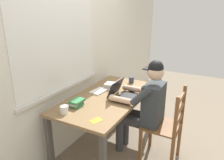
% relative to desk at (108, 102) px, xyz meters
% --- Properties ---
extents(ground_plane, '(8.00, 8.00, 0.00)m').
position_rel_desk_xyz_m(ground_plane, '(0.00, 0.00, -0.65)').
color(ground_plane, gray).
extents(back_wall, '(6.00, 0.08, 2.60)m').
position_rel_desk_xyz_m(back_wall, '(-0.01, 0.48, 0.65)').
color(back_wall, silver).
rests_on(back_wall, ground).
extents(desk, '(1.54, 0.80, 0.74)m').
position_rel_desk_xyz_m(desk, '(0.00, 0.00, 0.00)').
color(desk, olive).
rests_on(desk, ground).
extents(seated_person, '(0.50, 0.60, 1.26)m').
position_rel_desk_xyz_m(seated_person, '(0.08, -0.47, 0.05)').
color(seated_person, '#33383D').
rests_on(seated_person, ground).
extents(wooden_chair, '(0.42, 0.42, 0.96)m').
position_rel_desk_xyz_m(wooden_chair, '(0.08, -0.76, -0.18)').
color(wooden_chair, brown).
rests_on(wooden_chair, ground).
extents(laptop, '(0.33, 0.31, 0.22)m').
position_rel_desk_xyz_m(laptop, '(0.05, -0.18, 0.14)').
color(laptop, black).
rests_on(laptop, desk).
extents(computer_mouse, '(0.06, 0.10, 0.03)m').
position_rel_desk_xyz_m(computer_mouse, '(0.28, -0.21, 0.10)').
color(computer_mouse, black).
rests_on(computer_mouse, desk).
extents(coffee_mug_white, '(0.12, 0.09, 0.09)m').
position_rel_desk_xyz_m(coffee_mug_white, '(-0.63, 0.18, 0.13)').
color(coffee_mug_white, white).
rests_on(coffee_mug_white, desk).
extents(coffee_mug_dark, '(0.11, 0.07, 0.09)m').
position_rel_desk_xyz_m(coffee_mug_dark, '(0.61, -0.06, 0.13)').
color(coffee_mug_dark, '#2D384C').
rests_on(coffee_mug_dark, desk).
extents(book_stack_main, '(0.19, 0.16, 0.07)m').
position_rel_desk_xyz_m(book_stack_main, '(0.27, 0.12, 0.12)').
color(book_stack_main, white).
rests_on(book_stack_main, desk).
extents(book_stack_side, '(0.20, 0.15, 0.08)m').
position_rel_desk_xyz_m(book_stack_side, '(-0.42, 0.18, 0.13)').
color(book_stack_side, '#38844C').
rests_on(book_stack_side, desk).
extents(paper_pile_near_laptop, '(0.26, 0.18, 0.02)m').
position_rel_desk_xyz_m(paper_pile_near_laptop, '(0.08, 0.18, 0.10)').
color(paper_pile_near_laptop, white).
rests_on(paper_pile_near_laptop, desk).
extents(landscape_photo_print, '(0.15, 0.13, 0.00)m').
position_rel_desk_xyz_m(landscape_photo_print, '(-0.60, -0.20, 0.09)').
color(landscape_photo_print, gold).
rests_on(landscape_photo_print, desk).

